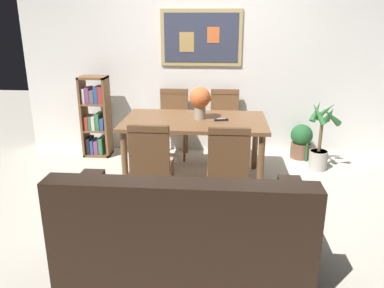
{
  "coord_description": "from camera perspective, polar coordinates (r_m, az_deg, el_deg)",
  "views": [
    {
      "loc": [
        0.2,
        -3.67,
        1.85
      ],
      "look_at": [
        -0.1,
        -0.05,
        0.65
      ],
      "focal_mm": 36.35,
      "sensor_mm": 36.0,
      "label": 1
    }
  ],
  "objects": [
    {
      "name": "potted_palm",
      "position": [
        5.08,
        18.32,
        0.36
      ],
      "size": [
        0.4,
        0.44,
        0.88
      ],
      "color": "#B2ADA3",
      "rests_on": "ground_plane"
    },
    {
      "name": "dining_chair_near_left",
      "position": [
        3.74,
        -5.97,
        -2.39
      ],
      "size": [
        0.4,
        0.41,
        0.91
      ],
      "color": "brown",
      "rests_on": "ground_plane"
    },
    {
      "name": "dining_chair_near_right",
      "position": [
        3.66,
        5.35,
        -2.82
      ],
      "size": [
        0.4,
        0.41,
        0.91
      ],
      "color": "brown",
      "rests_on": "ground_plane"
    },
    {
      "name": "tv_remote",
      "position": [
        4.38,
        4.31,
        3.58
      ],
      "size": [
        0.16,
        0.08,
        0.02
      ],
      "color": "black",
      "rests_on": "dining_table"
    },
    {
      "name": "leather_couch",
      "position": [
        2.96,
        -1.22,
        -13.06
      ],
      "size": [
        1.8,
        0.84,
        0.84
      ],
      "color": "black",
      "rests_on": "ground_plane"
    },
    {
      "name": "bookshelf",
      "position": [
        5.46,
        -13.95,
        3.75
      ],
      "size": [
        0.36,
        0.28,
        1.1
      ],
      "color": "brown",
      "rests_on": "ground_plane"
    },
    {
      "name": "dining_table",
      "position": [
        4.45,
        0.38,
        2.55
      ],
      "size": [
        1.62,
        0.96,
        0.73
      ],
      "color": "brown",
      "rests_on": "ground_plane"
    },
    {
      "name": "dining_chair_far_left",
      "position": [
        5.3,
        -2.73,
        3.92
      ],
      "size": [
        0.4,
        0.41,
        0.91
      ],
      "color": "brown",
      "rests_on": "ground_plane"
    },
    {
      "name": "flower_vase",
      "position": [
        4.41,
        1.2,
        6.51
      ],
      "size": [
        0.25,
        0.24,
        0.37
      ],
      "color": "tan",
      "rests_on": "dining_table"
    },
    {
      "name": "wall_back_with_painting",
      "position": [
        5.41,
        2.65,
        12.47
      ],
      "size": [
        5.2,
        0.14,
        2.6
      ],
      "color": "silver",
      "rests_on": "ground_plane"
    },
    {
      "name": "dining_chair_far_right",
      "position": [
        5.28,
        4.78,
        3.81
      ],
      "size": [
        0.4,
        0.41,
        0.91
      ],
      "color": "brown",
      "rests_on": "ground_plane"
    },
    {
      "name": "ground_plane",
      "position": [
        4.12,
        1.5,
        -8.44
      ],
      "size": [
        12.0,
        12.0,
        0.0
      ],
      "primitive_type": "plane",
      "color": "beige"
    },
    {
      "name": "potted_ivy",
      "position": [
        5.47,
        15.73,
        0.43
      ],
      "size": [
        0.29,
        0.3,
        0.53
      ],
      "color": "brown",
      "rests_on": "ground_plane"
    }
  ]
}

